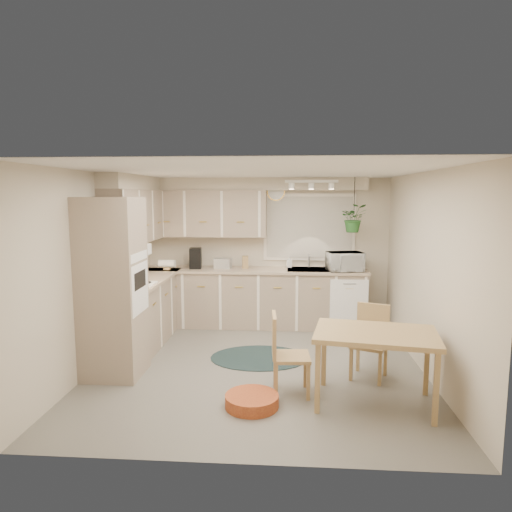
# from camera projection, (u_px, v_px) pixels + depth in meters

# --- Properties ---
(floor) EXTENTS (4.20, 4.20, 0.00)m
(floor) POSITION_uv_depth(u_px,v_px,m) (258.00, 366.00, 5.69)
(floor) COLOR #656259
(floor) RESTS_ON ground
(ceiling) EXTENTS (4.20, 4.20, 0.00)m
(ceiling) POSITION_uv_depth(u_px,v_px,m) (258.00, 171.00, 5.38)
(ceiling) COLOR silver
(ceiling) RESTS_ON wall_back
(wall_back) EXTENTS (4.00, 0.04, 2.40)m
(wall_back) POSITION_uv_depth(u_px,v_px,m) (267.00, 251.00, 7.61)
(wall_back) COLOR beige
(wall_back) RESTS_ON floor
(wall_front) EXTENTS (4.00, 0.04, 2.40)m
(wall_front) POSITION_uv_depth(u_px,v_px,m) (240.00, 317.00, 3.46)
(wall_front) COLOR beige
(wall_front) RESTS_ON floor
(wall_left) EXTENTS (0.04, 4.20, 2.40)m
(wall_left) POSITION_uv_depth(u_px,v_px,m) (98.00, 270.00, 5.68)
(wall_left) COLOR beige
(wall_left) RESTS_ON floor
(wall_right) EXTENTS (0.04, 4.20, 2.40)m
(wall_right) POSITION_uv_depth(u_px,v_px,m) (427.00, 274.00, 5.39)
(wall_right) COLOR beige
(wall_right) RESTS_ON floor
(base_cab_left) EXTENTS (0.60, 1.85, 0.90)m
(base_cab_left) POSITION_uv_depth(u_px,v_px,m) (146.00, 311.00, 6.62)
(base_cab_left) COLOR gray
(base_cab_left) RESTS_ON floor
(base_cab_back) EXTENTS (3.60, 0.60, 0.90)m
(base_cab_back) POSITION_uv_depth(u_px,v_px,m) (253.00, 299.00, 7.43)
(base_cab_back) COLOR gray
(base_cab_back) RESTS_ON floor
(counter_left) EXTENTS (0.64, 1.89, 0.04)m
(counter_left) POSITION_uv_depth(u_px,v_px,m) (145.00, 279.00, 6.56)
(counter_left) COLOR tan
(counter_left) RESTS_ON base_cab_left
(counter_back) EXTENTS (3.64, 0.64, 0.04)m
(counter_back) POSITION_uv_depth(u_px,v_px,m) (253.00, 270.00, 7.36)
(counter_back) COLOR tan
(counter_back) RESTS_ON base_cab_back
(oven_stack) EXTENTS (0.65, 0.65, 2.10)m
(oven_stack) POSITION_uv_depth(u_px,v_px,m) (113.00, 288.00, 5.30)
(oven_stack) COLOR gray
(oven_stack) RESTS_ON floor
(wall_oven_face) EXTENTS (0.02, 0.56, 0.58)m
(wall_oven_face) POSITION_uv_depth(u_px,v_px,m) (140.00, 288.00, 5.28)
(wall_oven_face) COLOR white
(wall_oven_face) RESTS_ON oven_stack
(upper_cab_left) EXTENTS (0.35, 2.00, 0.75)m
(upper_cab_left) POSITION_uv_depth(u_px,v_px,m) (137.00, 216.00, 6.57)
(upper_cab_left) COLOR gray
(upper_cab_left) RESTS_ON wall_left
(upper_cab_back) EXTENTS (2.00, 0.35, 0.75)m
(upper_cab_back) POSITION_uv_depth(u_px,v_px,m) (205.00, 214.00, 7.43)
(upper_cab_back) COLOR gray
(upper_cab_back) RESTS_ON wall_back
(soffit_left) EXTENTS (0.30, 2.00, 0.20)m
(soffit_left) POSITION_uv_depth(u_px,v_px,m) (134.00, 183.00, 6.51)
(soffit_left) COLOR beige
(soffit_left) RESTS_ON wall_left
(soffit_back) EXTENTS (3.60, 0.30, 0.20)m
(soffit_back) POSITION_uv_depth(u_px,v_px,m) (254.00, 184.00, 7.33)
(soffit_back) COLOR beige
(soffit_back) RESTS_ON wall_back
(cooktop) EXTENTS (0.52, 0.58, 0.02)m
(cooktop) POSITION_uv_depth(u_px,v_px,m) (132.00, 285.00, 5.98)
(cooktop) COLOR white
(cooktop) RESTS_ON counter_left
(range_hood) EXTENTS (0.40, 0.60, 0.14)m
(range_hood) POSITION_uv_depth(u_px,v_px,m) (130.00, 251.00, 5.93)
(range_hood) COLOR white
(range_hood) RESTS_ON upper_cab_left
(window_blinds) EXTENTS (1.40, 0.02, 1.00)m
(window_blinds) POSITION_uv_depth(u_px,v_px,m) (309.00, 227.00, 7.48)
(window_blinds) COLOR beige
(window_blinds) RESTS_ON wall_back
(window_frame) EXTENTS (1.50, 0.02, 1.10)m
(window_frame) POSITION_uv_depth(u_px,v_px,m) (309.00, 227.00, 7.49)
(window_frame) COLOR silver
(window_frame) RESTS_ON wall_back
(sink) EXTENTS (0.70, 0.48, 0.10)m
(sink) POSITION_uv_depth(u_px,v_px,m) (309.00, 272.00, 7.30)
(sink) COLOR #A7A9AF
(sink) RESTS_ON counter_back
(dishwasher_front) EXTENTS (0.58, 0.02, 0.83)m
(dishwasher_front) POSITION_uv_depth(u_px,v_px,m) (349.00, 306.00, 7.02)
(dishwasher_front) COLOR white
(dishwasher_front) RESTS_ON base_cab_back
(track_light_bar) EXTENTS (0.80, 0.04, 0.04)m
(track_light_bar) POSITION_uv_depth(u_px,v_px,m) (311.00, 181.00, 6.87)
(track_light_bar) COLOR white
(track_light_bar) RESTS_ON ceiling
(wall_clock) EXTENTS (0.30, 0.03, 0.30)m
(wall_clock) POSITION_uv_depth(u_px,v_px,m) (276.00, 192.00, 7.44)
(wall_clock) COLOR gold
(wall_clock) RESTS_ON wall_back
(dining_table) EXTENTS (1.32, 0.99, 0.76)m
(dining_table) POSITION_uv_depth(u_px,v_px,m) (375.00, 368.00, 4.63)
(dining_table) COLOR tan
(dining_table) RESTS_ON floor
(chair_left) EXTENTS (0.43, 0.43, 0.87)m
(chair_left) POSITION_uv_depth(u_px,v_px,m) (291.00, 354.00, 4.86)
(chair_left) COLOR tan
(chair_left) RESTS_ON floor
(chair_back) EXTENTS (0.52, 0.52, 0.85)m
(chair_back) POSITION_uv_depth(u_px,v_px,m) (369.00, 343.00, 5.27)
(chair_back) COLOR tan
(chair_back) RESTS_ON floor
(braided_rug) EXTENTS (1.34, 1.04, 0.01)m
(braided_rug) POSITION_uv_depth(u_px,v_px,m) (259.00, 358.00, 5.98)
(braided_rug) COLOR black
(braided_rug) RESTS_ON floor
(pet_bed) EXTENTS (0.72, 0.72, 0.13)m
(pet_bed) POSITION_uv_depth(u_px,v_px,m) (252.00, 401.00, 4.59)
(pet_bed) COLOR #B45B24
(pet_bed) RESTS_ON floor
(microwave) EXTENTS (0.59, 0.40, 0.36)m
(microwave) POSITION_uv_depth(u_px,v_px,m) (345.00, 259.00, 7.14)
(microwave) COLOR white
(microwave) RESTS_ON counter_back
(soap_bottle) EXTENTS (0.09, 0.20, 0.09)m
(soap_bottle) POSITION_uv_depth(u_px,v_px,m) (289.00, 265.00, 7.46)
(soap_bottle) COLOR white
(soap_bottle) RESTS_ON counter_back
(hanging_plant) EXTENTS (0.40, 0.44, 0.34)m
(hanging_plant) POSITION_uv_depth(u_px,v_px,m) (354.00, 221.00, 7.05)
(hanging_plant) COLOR #275E25
(hanging_plant) RESTS_ON ceiling
(coffee_maker) EXTENTS (0.21, 0.25, 0.33)m
(coffee_maker) POSITION_uv_depth(u_px,v_px,m) (196.00, 258.00, 7.41)
(coffee_maker) COLOR black
(coffee_maker) RESTS_ON counter_back
(toaster) EXTENTS (0.29, 0.20, 0.16)m
(toaster) POSITION_uv_depth(u_px,v_px,m) (223.00, 263.00, 7.41)
(toaster) COLOR #A7A9AF
(toaster) RESTS_ON counter_back
(knife_block) EXTENTS (0.11, 0.11, 0.20)m
(knife_block) POSITION_uv_depth(u_px,v_px,m) (245.00, 262.00, 7.41)
(knife_block) COLOR tan
(knife_block) RESTS_ON counter_back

